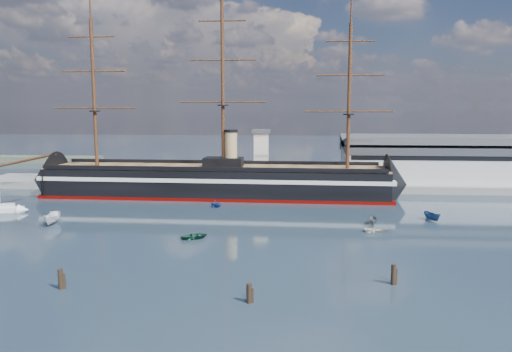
{
  "coord_description": "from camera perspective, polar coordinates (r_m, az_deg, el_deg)",
  "views": [
    {
      "loc": [
        12.96,
        -68.06,
        23.43
      ],
      "look_at": [
        4.58,
        35.0,
        9.0
      ],
      "focal_mm": 35.0,
      "sensor_mm": 36.0,
      "label": 1
    }
  ],
  "objects": [
    {
      "name": "ground",
      "position": [
        111.33,
        -2.15,
        -4.21
      ],
      "size": [
        600.0,
        600.0,
        0.0
      ],
      "primitive_type": "plane",
      "color": "#1C2B3E",
      "rests_on": "ground"
    },
    {
      "name": "quay",
      "position": [
        145.99,
        3.43,
        -1.31
      ],
      "size": [
        180.0,
        18.0,
        2.0
      ],
      "primitive_type": "cube",
      "color": "slate",
      "rests_on": "ground"
    },
    {
      "name": "warehouse",
      "position": [
        155.53,
        21.46,
        1.69
      ],
      "size": [
        63.0,
        21.0,
        11.6
      ],
      "color": "#B7BABC",
      "rests_on": "ground"
    },
    {
      "name": "quay_tower",
      "position": [
        142.07,
        0.61,
        2.42
      ],
      "size": [
        5.0,
        5.0,
        15.0
      ],
      "color": "silver",
      "rests_on": "ground"
    },
    {
      "name": "warship",
      "position": [
        131.49,
        -5.33,
        -0.57
      ],
      "size": [
        113.04,
        18.09,
        53.94
      ],
      "rotation": [
        0.0,
        0.0,
        -0.02
      ],
      "color": "black",
      "rests_on": "ground"
    },
    {
      "name": "sailboat",
      "position": [
        125.27,
        -26.91,
        -3.31
      ],
      "size": [
        8.69,
        3.67,
        13.47
      ],
      "rotation": [
        0.0,
        0.0,
        0.15
      ],
      "color": "white",
      "rests_on": "ground"
    },
    {
      "name": "motorboat_a",
      "position": [
        108.43,
        -22.22,
        -5.14
      ],
      "size": [
        7.47,
        3.41,
        2.89
      ],
      "primitive_type": "imported",
      "rotation": [
        0.0,
        0.0,
        0.11
      ],
      "color": "white",
      "rests_on": "ground"
    },
    {
      "name": "motorboat_b",
      "position": [
        90.56,
        -7.04,
        -7.11
      ],
      "size": [
        2.44,
        3.23,
        1.4
      ],
      "primitive_type": "imported",
      "rotation": [
        0.0,
        0.0,
        2.04
      ],
      "color": "#1C4C3B",
      "rests_on": "ground"
    },
    {
      "name": "motorboat_c",
      "position": [
        102.32,
        13.22,
        -5.51
      ],
      "size": [
        5.12,
        2.52,
        1.96
      ],
      "primitive_type": "imported",
      "rotation": [
        0.0,
        0.0,
        -0.15
      ],
      "color": "slate",
      "rests_on": "ground"
    },
    {
      "name": "motorboat_d",
      "position": [
        117.59,
        -4.63,
        -3.57
      ],
      "size": [
        4.52,
        5.51,
        1.87
      ],
      "primitive_type": "imported",
      "rotation": [
        0.0,
        0.0,
        1.03
      ],
      "color": "navy",
      "rests_on": "ground"
    },
    {
      "name": "motorboat_e",
      "position": [
        96.89,
        13.5,
        -6.27
      ],
      "size": [
        1.22,
        2.66,
        1.21
      ],
      "primitive_type": "imported",
      "rotation": [
        0.0,
        0.0,
        1.5
      ],
      "color": "beige",
      "rests_on": "ground"
    },
    {
      "name": "motorboat_f",
      "position": [
        109.77,
        19.47,
        -4.84
      ],
      "size": [
        5.83,
        4.06,
        2.2
      ],
      "primitive_type": "imported",
      "rotation": [
        0.0,
        0.0,
        0.42
      ],
      "color": "navy",
      "rests_on": "ground"
    },
    {
      "name": "piling_near_left",
      "position": [
        70.84,
        -21.38,
        -11.94
      ],
      "size": [
        0.64,
        0.64,
        3.37
      ],
      "primitive_type": "cylinder",
      "color": "black",
      "rests_on": "ground"
    },
    {
      "name": "piling_near_mid",
      "position": [
        61.95,
        -0.8,
        -14.28
      ],
      "size": [
        0.64,
        0.64,
        3.08
      ],
      "primitive_type": "cylinder",
      "color": "black",
      "rests_on": "ground"
    },
    {
      "name": "piling_near_right",
      "position": [
        70.18,
        15.38,
        -11.85
      ],
      "size": [
        0.64,
        0.64,
        3.43
      ],
      "primitive_type": "cylinder",
      "color": "black",
      "rests_on": "ground"
    }
  ]
}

